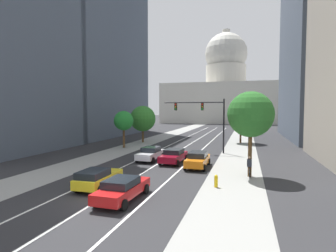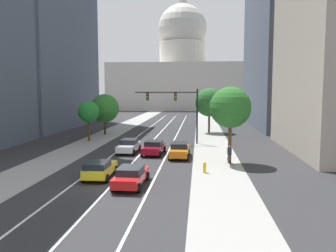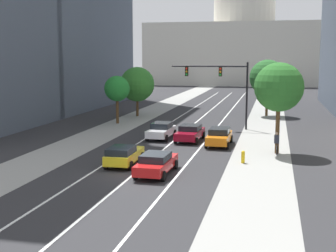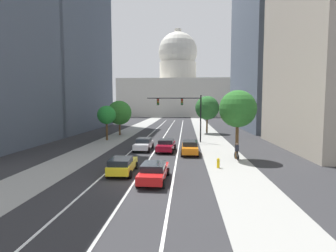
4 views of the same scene
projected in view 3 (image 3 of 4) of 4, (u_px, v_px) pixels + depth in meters
ground_plane at (213, 108)px, 68.82m from camera, size 400.00×400.00×0.00m
sidewalk_left at (153, 111)px, 65.71m from camera, size 4.43×130.00×0.01m
sidewalk_right at (267, 114)px, 62.28m from camera, size 4.43×130.00×0.01m
lane_stripe_left at (173, 121)px, 54.97m from camera, size 0.16×90.00×0.01m
lane_stripe_center at (197, 122)px, 54.35m from camera, size 0.16×90.00×0.01m
lane_stripe_right at (221, 123)px, 53.74m from camera, size 0.16×90.00×0.01m
capitol_building at (244, 37)px, 128.05m from camera, size 50.01×26.58×38.61m
car_yellow at (124, 155)px, 32.69m from camera, size 2.03×4.39×1.42m
car_crimson at (190, 133)px, 42.19m from camera, size 2.25×4.77×1.43m
car_white at (161, 130)px, 43.44m from camera, size 2.10×4.60×1.47m
car_orange at (219, 136)px, 40.09m from camera, size 2.00×4.61×1.49m
car_red at (156, 163)px, 30.28m from camera, size 2.10×4.81×1.39m
traffic_signal_mast at (223, 81)px, 48.65m from camera, size 7.97×0.39×6.94m
fire_hydrant at (243, 157)px, 33.44m from camera, size 0.26×0.35×0.91m
cyclist at (277, 143)px, 36.52m from camera, size 0.38×1.70×1.72m
street_tree_far_right at (268, 78)px, 59.11m from camera, size 4.52×4.52×7.12m
street_tree_mid_right at (279, 87)px, 36.07m from camera, size 3.79×3.79×7.09m
street_tree_near_left at (137, 84)px, 59.12m from camera, size 4.33×4.33×6.21m
street_tree_mid_left at (117, 89)px, 52.64m from camera, size 2.85×2.85×5.38m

